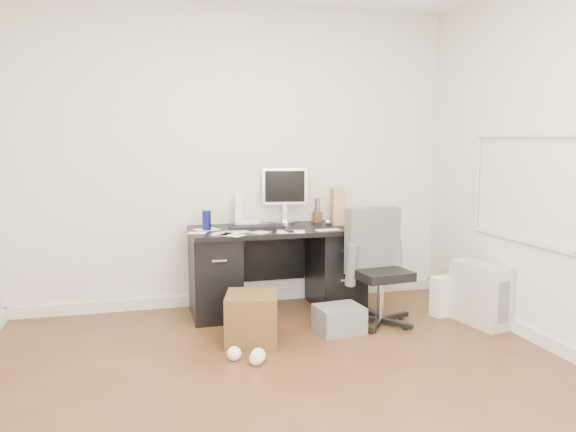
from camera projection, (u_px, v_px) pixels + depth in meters
name	position (u px, v px, depth m)	size (l,w,h in m)	color
ground	(293.00, 394.00, 3.36)	(4.00, 4.00, 0.00)	#4D2A18
room_shell	(298.00, 114.00, 3.18)	(4.02, 4.02, 2.71)	silver
desk	(277.00, 267.00, 4.97)	(1.50, 0.70, 0.75)	black
loose_papers	(255.00, 229.00, 4.82)	(1.10, 0.60, 0.00)	white
lcd_monitor	(285.00, 195.00, 5.14)	(0.41, 0.24, 0.52)	#B4B3B8
keyboard	(257.00, 227.00, 4.86)	(0.49, 0.17, 0.03)	black
computer_mouse	(328.00, 222.00, 5.02)	(0.07, 0.07, 0.07)	#B4B3B8
travel_mug	(207.00, 220.00, 4.78)	(0.08, 0.08, 0.17)	navy
white_binder	(239.00, 210.00, 5.06)	(0.11, 0.25, 0.28)	white
magazine_file	(337.00, 206.00, 5.14)	(0.14, 0.28, 0.32)	#A4774F
pen_cup	(318.00, 210.00, 5.25)	(0.09, 0.09, 0.23)	#502C17
yellow_book	(358.00, 225.00, 4.92)	(0.18, 0.23, 0.04)	yellow
paper_remote	(291.00, 231.00, 4.70)	(0.23, 0.19, 0.02)	white
office_chair	(381.00, 268.00, 4.60)	(0.54, 0.54, 0.95)	#525452
pc_tower	(480.00, 294.00, 4.62)	(0.23, 0.51, 0.51)	#B4B1A2
shopping_bag	(445.00, 296.00, 4.87)	(0.25, 0.18, 0.34)	white
wicker_basket	(252.00, 318.00, 4.19)	(0.38, 0.38, 0.38)	#453114
desk_printer	(339.00, 319.00, 4.45)	(0.36, 0.29, 0.21)	slate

